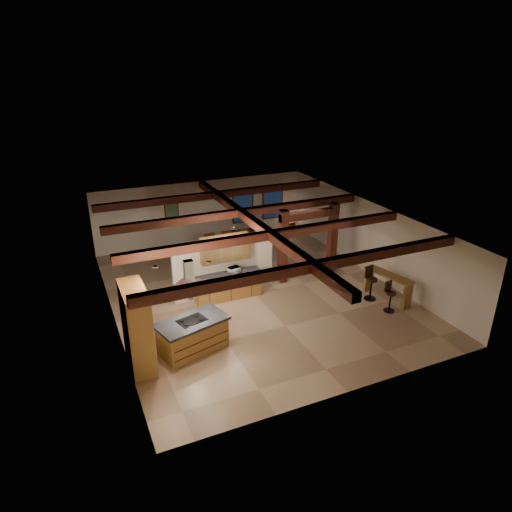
# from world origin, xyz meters

# --- Properties ---
(ground) EXTENTS (12.00, 12.00, 0.00)m
(ground) POSITION_xyz_m (0.00, 0.00, 0.00)
(ground) COLOR tan
(ground) RESTS_ON ground
(room_walls) EXTENTS (12.00, 12.00, 12.00)m
(room_walls) POSITION_xyz_m (0.00, 0.00, 1.78)
(room_walls) COLOR silver
(room_walls) RESTS_ON ground
(ceiling_beams) EXTENTS (10.00, 12.00, 0.28)m
(ceiling_beams) POSITION_xyz_m (0.00, 0.00, 2.76)
(ceiling_beams) COLOR #35170D
(ceiling_beams) RESTS_ON room_walls
(timber_posts) EXTENTS (2.50, 0.30, 2.90)m
(timber_posts) POSITION_xyz_m (2.50, 0.50, 1.76)
(timber_posts) COLOR #35170D
(timber_posts) RESTS_ON ground
(partition_wall) EXTENTS (3.80, 0.18, 2.20)m
(partition_wall) POSITION_xyz_m (-1.00, 0.50, 1.10)
(partition_wall) COLOR silver
(partition_wall) RESTS_ON ground
(pantry_cabinet) EXTENTS (0.67, 1.60, 2.40)m
(pantry_cabinet) POSITION_xyz_m (-4.67, -2.60, 1.20)
(pantry_cabinet) COLOR #A57535
(pantry_cabinet) RESTS_ON ground
(back_counter) EXTENTS (2.50, 0.66, 0.94)m
(back_counter) POSITION_xyz_m (-1.00, 0.11, 0.48)
(back_counter) COLOR #A57535
(back_counter) RESTS_ON ground
(upper_display_cabinet) EXTENTS (1.80, 0.36, 0.95)m
(upper_display_cabinet) POSITION_xyz_m (-1.00, 0.31, 1.85)
(upper_display_cabinet) COLOR #A57535
(upper_display_cabinet) RESTS_ON partition_wall
(range_hood) EXTENTS (1.10, 1.10, 1.40)m
(range_hood) POSITION_xyz_m (-3.11, -2.54, 1.78)
(range_hood) COLOR silver
(range_hood) RESTS_ON room_walls
(back_windows) EXTENTS (2.70, 0.07, 1.70)m
(back_windows) POSITION_xyz_m (2.80, 5.93, 1.50)
(back_windows) COLOR #35170D
(back_windows) RESTS_ON room_walls
(framed_art) EXTENTS (0.65, 0.05, 0.85)m
(framed_art) POSITION_xyz_m (-1.50, 5.94, 1.70)
(framed_art) COLOR #35170D
(framed_art) RESTS_ON room_walls
(recessed_cans) EXTENTS (3.16, 2.46, 0.03)m
(recessed_cans) POSITION_xyz_m (-2.53, -1.93, 2.87)
(recessed_cans) COLOR silver
(recessed_cans) RESTS_ON room_walls
(kitchen_island) EXTENTS (2.27, 1.60, 1.02)m
(kitchen_island) POSITION_xyz_m (-3.11, -2.54, 0.51)
(kitchen_island) COLOR #A57535
(kitchen_island) RESTS_ON ground
(dining_table) EXTENTS (1.86, 1.26, 0.60)m
(dining_table) POSITION_xyz_m (0.18, 2.89, 0.30)
(dining_table) COLOR #38180E
(dining_table) RESTS_ON ground
(sofa) EXTENTS (1.89, 0.86, 0.54)m
(sofa) POSITION_xyz_m (2.21, 5.50, 0.27)
(sofa) COLOR black
(sofa) RESTS_ON ground
(microwave) EXTENTS (0.45, 0.35, 0.23)m
(microwave) POSITION_xyz_m (-0.76, 0.11, 1.05)
(microwave) COLOR silver
(microwave) RESTS_ON back_counter
(bar_counter) EXTENTS (0.89, 1.95, 0.99)m
(bar_counter) POSITION_xyz_m (4.17, -2.32, 0.67)
(bar_counter) COLOR #A57535
(bar_counter) RESTS_ON ground
(side_table) EXTENTS (0.46, 0.46, 0.50)m
(side_table) POSITION_xyz_m (4.33, 5.45, 0.25)
(side_table) COLOR #35170D
(side_table) RESTS_ON ground
(table_lamp) EXTENTS (0.28, 0.28, 0.33)m
(table_lamp) POSITION_xyz_m (4.33, 5.45, 0.74)
(table_lamp) COLOR black
(table_lamp) RESTS_ON side_table
(bar_stool_a) EXTENTS (0.38, 0.39, 1.08)m
(bar_stool_a) POSITION_xyz_m (3.71, -3.02, 0.55)
(bar_stool_a) COLOR black
(bar_stool_a) RESTS_ON ground
(bar_stool_b) EXTENTS (0.43, 0.44, 1.23)m
(bar_stool_b) POSITION_xyz_m (3.64, -2.03, 0.63)
(bar_stool_b) COLOR black
(bar_stool_b) RESTS_ON ground
(dining_chairs) EXTENTS (2.14, 2.14, 1.29)m
(dining_chairs) POSITION_xyz_m (0.18, 2.89, 0.66)
(dining_chairs) COLOR #35170D
(dining_chairs) RESTS_ON ground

